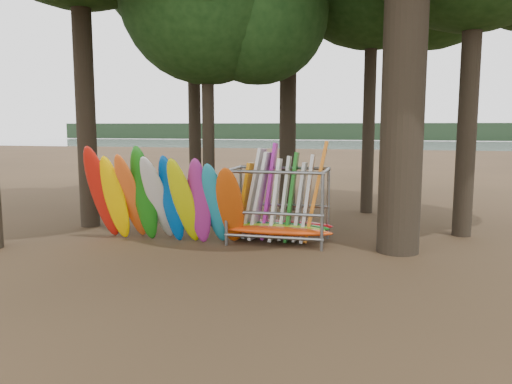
# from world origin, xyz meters

# --- Properties ---
(ground) EXTENTS (120.00, 120.00, 0.00)m
(ground) POSITION_xyz_m (0.00, 0.00, 0.00)
(ground) COLOR #47331E
(ground) RESTS_ON ground
(lake) EXTENTS (160.00, 160.00, 0.00)m
(lake) POSITION_xyz_m (0.00, 60.00, 0.00)
(lake) COLOR gray
(lake) RESTS_ON ground
(far_shore) EXTENTS (160.00, 4.00, 4.00)m
(far_shore) POSITION_xyz_m (0.00, 110.00, 2.00)
(far_shore) COLOR black
(far_shore) RESTS_ON ground
(kayak_row) EXTENTS (4.62, 1.93, 2.89)m
(kayak_row) POSITION_xyz_m (-2.31, 0.39, 1.26)
(kayak_row) COLOR red
(kayak_row) RESTS_ON ground
(storage_rack) EXTENTS (3.21, 1.53, 2.92)m
(storage_rack) POSITION_xyz_m (0.78, 1.36, 1.00)
(storage_rack) COLOR slate
(storage_rack) RESTS_ON ground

